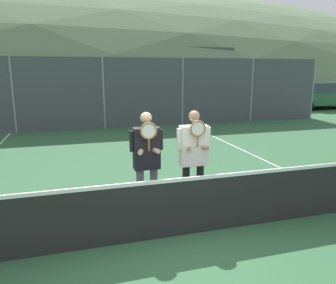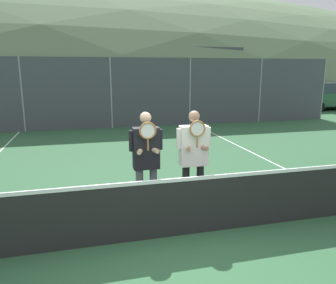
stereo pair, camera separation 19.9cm
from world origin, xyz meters
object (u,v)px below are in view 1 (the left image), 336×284
at_px(car_left_of_center, 73,102).
at_px(car_right_of_center, 250,97).
at_px(player_leftmost, 147,158).
at_px(car_center, 170,99).
at_px(player_center_left, 194,154).
at_px(car_far_right, 320,95).

distance_m(car_left_of_center, car_right_of_center, 10.29).
bearing_deg(player_leftmost, car_right_of_center, 53.51).
relative_size(car_left_of_center, car_center, 1.03).
bearing_deg(player_leftmost, player_center_left, -0.60).
bearing_deg(car_left_of_center, car_far_right, -0.09).
distance_m(car_center, car_far_right, 10.34).
bearing_deg(car_far_right, car_center, -178.01).
distance_m(player_center_left, car_right_of_center, 15.04).
xyz_separation_m(player_leftmost, car_right_of_center, (9.23, 12.47, -0.21)).
distance_m(player_center_left, car_center, 12.66).
distance_m(player_center_left, car_left_of_center, 12.76).
bearing_deg(car_far_right, player_leftmost, -138.93).
xyz_separation_m(player_leftmost, car_far_right, (14.44, 12.58, -0.20)).
height_order(car_left_of_center, car_right_of_center, car_right_of_center).
bearing_deg(player_leftmost, car_left_of_center, 94.82).
xyz_separation_m(player_center_left, car_far_right, (13.59, 12.59, -0.21)).
relative_size(player_leftmost, car_far_right, 0.39).
relative_size(player_center_left, car_left_of_center, 0.40).
relative_size(player_leftmost, car_left_of_center, 0.40).
xyz_separation_m(car_left_of_center, car_far_right, (15.50, -0.02, 0.00)).
height_order(player_leftmost, car_left_of_center, player_leftmost).
distance_m(player_leftmost, car_center, 12.89).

